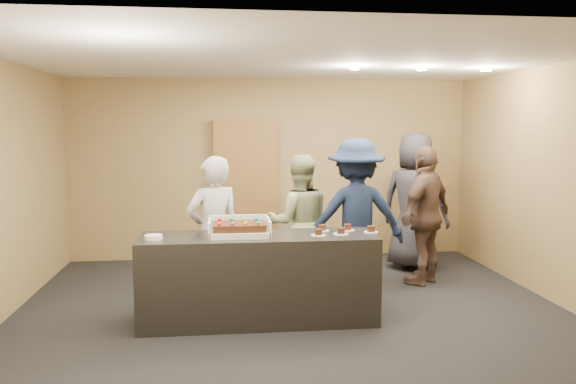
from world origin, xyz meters
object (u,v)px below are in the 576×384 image
object	(u,v)px
storage_cabinet	(246,190)
plate_stack	(154,237)
person_server_grey	(214,233)
person_sage_man	(299,223)
person_dark_suit	(415,201)
sheet_cake	(239,226)
person_navy_man	(356,217)
cake_box	(239,231)
serving_counter	(259,278)
person_brown_extra	(426,215)

from	to	relation	value
storage_cabinet	plate_stack	size ratio (longest dim) A/B	12.05
person_server_grey	person_sage_man	distance (m)	1.21
plate_stack	person_dark_suit	bearing A→B (deg)	30.45
sheet_cake	person_dark_suit	xyz separation A→B (m)	(2.49, 1.88, -0.04)
person_sage_man	person_navy_man	xyz separation A→B (m)	(0.65, -0.22, 0.10)
plate_stack	person_dark_suit	xyz separation A→B (m)	(3.33, 1.96, 0.04)
storage_cabinet	person_dark_suit	bearing A→B (deg)	-21.23
person_server_grey	person_dark_suit	xyz separation A→B (m)	(2.76, 1.43, 0.12)
storage_cabinet	person_sage_man	size ratio (longest dim) A/B	1.26
storage_cabinet	person_navy_man	world-z (taller)	storage_cabinet
cake_box	person_navy_man	size ratio (longest dim) A/B	0.33
serving_counter	person_brown_extra	size ratio (longest dim) A/B	1.36
sheet_cake	plate_stack	distance (m)	0.85
cake_box	plate_stack	distance (m)	0.85
sheet_cake	plate_stack	xyz separation A→B (m)	(-0.84, -0.08, -0.08)
plate_stack	person_sage_man	xyz separation A→B (m)	(1.60, 1.16, -0.09)
serving_counter	person_server_grey	distance (m)	0.75
serving_counter	person_dark_suit	xyz separation A→B (m)	(2.30, 1.88, 0.51)
plate_stack	person_sage_man	bearing A→B (deg)	36.01
serving_counter	person_server_grey	bearing A→B (deg)	136.00
sheet_cake	person_navy_man	xyz separation A→B (m)	(1.41, 0.86, -0.07)
person_dark_suit	sheet_cake	bearing A→B (deg)	74.34
person_dark_suit	person_sage_man	bearing A→B (deg)	62.02
cake_box	serving_counter	bearing A→B (deg)	-6.80
person_brown_extra	person_dark_suit	world-z (taller)	person_dark_suit
serving_counter	cake_box	distance (m)	0.53
person_brown_extra	person_sage_man	bearing A→B (deg)	-37.58
person_dark_suit	serving_counter	bearing A→B (deg)	76.56
storage_cabinet	person_sage_man	world-z (taller)	storage_cabinet
plate_stack	person_sage_man	world-z (taller)	person_sage_man
storage_cabinet	sheet_cake	xyz separation A→B (m)	(-0.19, -2.77, -0.05)
sheet_cake	person_brown_extra	distance (m)	2.65
serving_counter	person_brown_extra	distance (m)	2.52
serving_counter	person_sage_man	bearing A→B (deg)	62.65
storage_cabinet	person_navy_man	bearing A→B (deg)	-57.39
plate_stack	person_sage_man	size ratio (longest dim) A/B	0.10
person_brown_extra	storage_cabinet	bearing A→B (deg)	-76.46
person_dark_suit	cake_box	bearing A→B (deg)	74.00
storage_cabinet	plate_stack	bearing A→B (deg)	-109.80
serving_counter	sheet_cake	world-z (taller)	sheet_cake
sheet_cake	person_navy_man	distance (m)	1.65
cake_box	person_navy_man	world-z (taller)	person_navy_man
person_server_grey	storage_cabinet	bearing A→B (deg)	-124.77
serving_counter	person_sage_man	size ratio (longest dim) A/B	1.44
serving_counter	person_navy_man	xyz separation A→B (m)	(1.22, 0.86, 0.48)
cake_box	person_brown_extra	distance (m)	2.64
plate_stack	person_server_grey	bearing A→B (deg)	42.90
serving_counter	sheet_cake	bearing A→B (deg)	-179.64
storage_cabinet	person_brown_extra	distance (m)	2.74
person_sage_man	person_dark_suit	distance (m)	1.91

